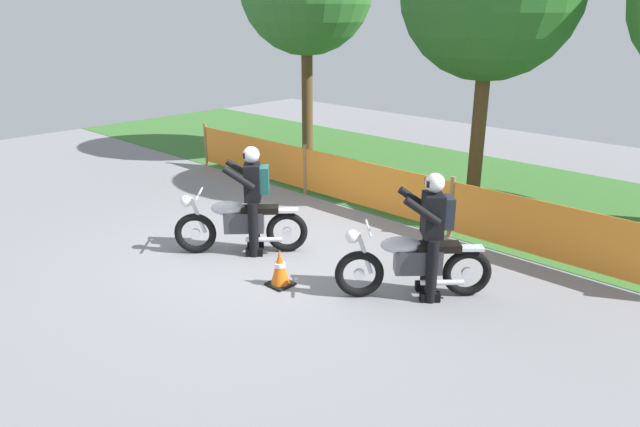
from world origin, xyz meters
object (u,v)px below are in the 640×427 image
at_px(motorcycle_lead, 240,224).
at_px(motorcycle_trailing, 413,263).
at_px(traffic_cone, 280,268).
at_px(rider_trailing, 432,229).
at_px(rider_lead, 253,194).

height_order(motorcycle_lead, motorcycle_trailing, same).
bearing_deg(motorcycle_lead, traffic_cone, 118.40).
distance_m(rider_trailing, traffic_cone, 2.13).
distance_m(motorcycle_lead, rider_trailing, 3.09).
height_order(motorcycle_trailing, traffic_cone, motorcycle_trailing).
distance_m(motorcycle_lead, traffic_cone, 1.37).
height_order(motorcycle_trailing, rider_lead, rider_lead).
relative_size(motorcycle_lead, rider_lead, 0.93).
relative_size(motorcycle_trailing, rider_trailing, 0.91).
bearing_deg(rider_lead, motorcycle_lead, 0.51).
bearing_deg(rider_lead, traffic_cone, 109.33).
relative_size(motorcycle_trailing, traffic_cone, 2.92).
bearing_deg(traffic_cone, motorcycle_trailing, 33.54).
distance_m(motorcycle_lead, motorcycle_trailing, 2.86).
bearing_deg(rider_trailing, motorcycle_lead, -30.11).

